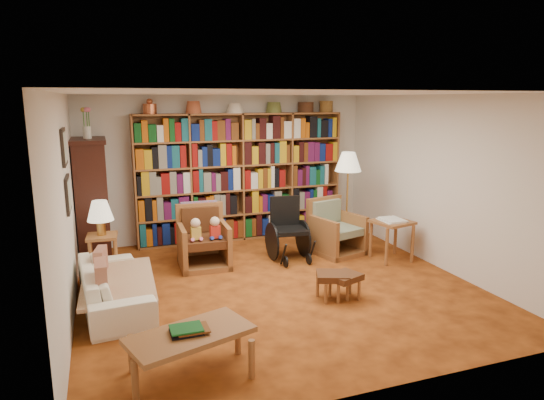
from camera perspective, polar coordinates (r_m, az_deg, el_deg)
name	(u,v)px	position (r m, az deg, el deg)	size (l,w,h in m)	color
floor	(277,286)	(6.54, 0.59, -10.05)	(5.00, 5.00, 0.00)	#AF551B
ceiling	(277,93)	(6.07, 0.64, 12.43)	(5.00, 5.00, 0.00)	white
wall_back	(228,168)	(8.54, -5.22, 3.79)	(5.00, 5.00, 0.00)	white
wall_front	(385,250)	(4.00, 13.17, -5.73)	(5.00, 5.00, 0.00)	white
wall_left	(65,208)	(5.83, -23.13, -0.88)	(5.00, 5.00, 0.00)	white
wall_right	(439,182)	(7.42, 19.06, 1.97)	(5.00, 5.00, 0.00)	white
bookshelf	(242,173)	(8.44, -3.60, 3.17)	(3.60, 0.30, 2.42)	brown
curio_cabinet	(92,199)	(7.83, -20.40, 0.16)	(0.50, 0.95, 2.40)	#34130E
framed_pictures	(66,171)	(6.06, -23.06, 3.19)	(0.03, 0.52, 0.97)	black
sofa	(114,286)	(6.14, -18.10, -9.57)	(0.69, 1.77, 0.52)	white
sofa_throw	(118,282)	(6.12, -17.65, -9.17)	(0.82, 1.53, 0.04)	beige
cushion_left	(101,262)	(6.40, -19.49, -6.94)	(0.11, 0.35, 0.35)	maroon
cushion_right	(102,282)	(5.74, -19.42, -9.11)	(0.13, 0.40, 0.40)	maroon
side_table_lamp	(103,246)	(7.09, -19.30, -5.17)	(0.43, 0.43, 0.61)	brown
table_lamp	(100,212)	(6.97, -19.57, -1.33)	(0.35, 0.35, 0.48)	#B38439
armchair_leather	(202,240)	(7.31, -8.18, -4.71)	(0.74, 0.79, 0.91)	brown
armchair_sage	(334,232)	(7.89, 7.33, -3.73)	(0.89, 0.90, 0.87)	brown
wheelchair	(288,231)	(7.49, 1.90, -3.66)	(0.55, 0.77, 0.96)	black
floor_lamp	(348,166)	(7.91, 8.95, 4.00)	(0.42, 0.42, 1.60)	#B38439
side_table_papers	(392,227)	(7.62, 13.94, -3.13)	(0.63, 0.63, 0.65)	brown
footstool_a	(333,278)	(6.09, 7.15, -9.07)	(0.49, 0.45, 0.33)	#4B2514
footstool_b	(345,279)	(6.12, 8.55, -9.13)	(0.47, 0.43, 0.32)	#4B2514
coffee_table	(190,338)	(4.51, -9.60, -15.66)	(1.20, 0.85, 0.47)	brown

